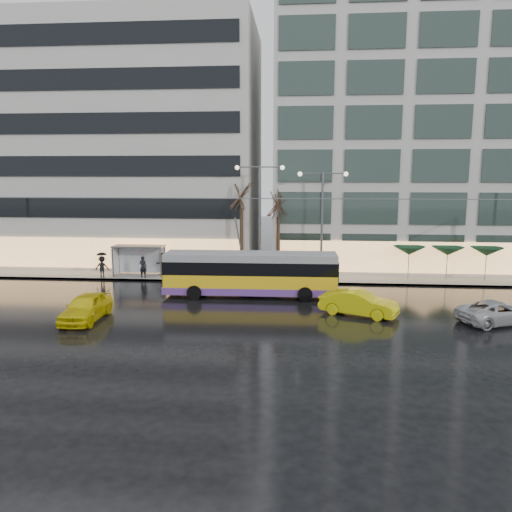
# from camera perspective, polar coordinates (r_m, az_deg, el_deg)

# --- Properties ---
(ground) EXTENTS (140.00, 140.00, 0.00)m
(ground) POSITION_cam_1_polar(r_m,az_deg,el_deg) (30.93, -4.88, -6.67)
(ground) COLOR black
(ground) RESTS_ON ground
(sidewalk) EXTENTS (80.00, 10.00, 0.15)m
(sidewalk) POSITION_cam_1_polar(r_m,az_deg,el_deg) (44.21, 0.72, -1.62)
(sidewalk) COLOR gray
(sidewalk) RESTS_ON ground
(kerb) EXTENTS (80.00, 0.10, 0.15)m
(kerb) POSITION_cam_1_polar(r_m,az_deg,el_deg) (39.38, 0.21, -3.00)
(kerb) COLOR slate
(kerb) RESTS_ON ground
(building_left) EXTENTS (34.00, 14.00, 22.00)m
(building_left) POSITION_cam_1_polar(r_m,az_deg,el_deg) (52.75, -19.17, 11.75)
(building_left) COLOR #AFADA8
(building_left) RESTS_ON sidewalk
(building_right) EXTENTS (32.00, 14.00, 25.00)m
(building_right) POSITION_cam_1_polar(r_m,az_deg,el_deg) (50.41, 21.44, 13.46)
(building_right) COLOR #AFADA8
(building_right) RESTS_ON sidewalk
(trolleybus) EXTENTS (12.09, 4.77, 5.58)m
(trolleybus) POSITION_cam_1_polar(r_m,az_deg,el_deg) (34.95, -0.62, -2.20)
(trolleybus) COLOR gold
(trolleybus) RESTS_ON ground
(catenary) EXTENTS (42.24, 5.12, 7.00)m
(catenary) POSITION_cam_1_polar(r_m,az_deg,el_deg) (37.69, -1.44, 2.87)
(catenary) COLOR #595B60
(catenary) RESTS_ON ground
(bus_shelter) EXTENTS (4.20, 1.60, 2.51)m
(bus_shelter) POSITION_cam_1_polar(r_m,az_deg,el_deg) (42.69, -13.64, 0.28)
(bus_shelter) COLOR #595B60
(bus_shelter) RESTS_ON sidewalk
(street_lamp_near) EXTENTS (3.96, 0.36, 9.03)m
(street_lamp_near) POSITION_cam_1_polar(r_m,az_deg,el_deg) (40.28, 0.41, 5.78)
(street_lamp_near) COLOR #595B60
(street_lamp_near) RESTS_ON sidewalk
(street_lamp_far) EXTENTS (3.96, 0.36, 8.53)m
(street_lamp_far) POSITION_cam_1_polar(r_m,az_deg,el_deg) (40.23, 7.56, 5.30)
(street_lamp_far) COLOR #595B60
(street_lamp_far) RESTS_ON sidewalk
(tree_a) EXTENTS (3.20, 3.20, 8.40)m
(tree_a) POSITION_cam_1_polar(r_m,az_deg,el_deg) (40.57, -1.69, 7.36)
(tree_a) COLOR black
(tree_a) RESTS_ON sidewalk
(tree_b) EXTENTS (3.20, 3.20, 7.70)m
(tree_b) POSITION_cam_1_polar(r_m,az_deg,el_deg) (40.57, 2.58, 6.38)
(tree_b) COLOR black
(tree_b) RESTS_ON sidewalk
(parasol_a) EXTENTS (2.50, 2.50, 2.65)m
(parasol_a) POSITION_cam_1_polar(r_m,az_deg,el_deg) (41.70, 17.10, 0.59)
(parasol_a) COLOR #595B60
(parasol_a) RESTS_ON sidewalk
(parasol_b) EXTENTS (2.50, 2.50, 2.65)m
(parasol_b) POSITION_cam_1_polar(r_m,az_deg,el_deg) (42.45, 21.06, 0.53)
(parasol_b) COLOR #595B60
(parasol_b) RESTS_ON sidewalk
(parasol_c) EXTENTS (2.50, 2.50, 2.65)m
(parasol_c) POSITION_cam_1_polar(r_m,az_deg,el_deg) (43.38, 24.87, 0.46)
(parasol_c) COLOR #595B60
(parasol_c) RESTS_ON sidewalk
(taxi_a) EXTENTS (1.91, 4.70, 1.60)m
(taxi_a) POSITION_cam_1_polar(r_m,az_deg,el_deg) (31.05, -18.85, -5.56)
(taxi_a) COLOR #D7C30B
(taxi_a) RESTS_ON ground
(taxi_b) EXTENTS (4.95, 3.32, 1.54)m
(taxi_b) POSITION_cam_1_polar(r_m,az_deg,el_deg) (31.08, 11.64, -5.28)
(taxi_b) COLOR #D4CC0B
(taxi_b) RESTS_ON ground
(sedan_silver) EXTENTS (5.31, 3.90, 1.34)m
(sedan_silver) POSITION_cam_1_polar(r_m,az_deg,el_deg) (32.10, 25.93, -5.77)
(sedan_silver) COLOR #B1B0B5
(sedan_silver) RESTS_ON ground
(pedestrian_a) EXTENTS (1.10, 1.12, 2.19)m
(pedestrian_a) POSITION_cam_1_polar(r_m,az_deg,el_deg) (41.54, -12.81, -0.47)
(pedestrian_a) COLOR black
(pedestrian_a) RESTS_ON sidewalk
(pedestrian_b) EXTENTS (1.13, 1.11, 1.83)m
(pedestrian_b) POSITION_cam_1_polar(r_m,az_deg,el_deg) (42.54, -10.77, -0.87)
(pedestrian_b) COLOR black
(pedestrian_b) RESTS_ON sidewalk
(pedestrian_c) EXTENTS (1.19, 0.89, 2.11)m
(pedestrian_c) POSITION_cam_1_polar(r_m,az_deg,el_deg) (42.43, -17.19, -0.88)
(pedestrian_c) COLOR black
(pedestrian_c) RESTS_ON sidewalk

